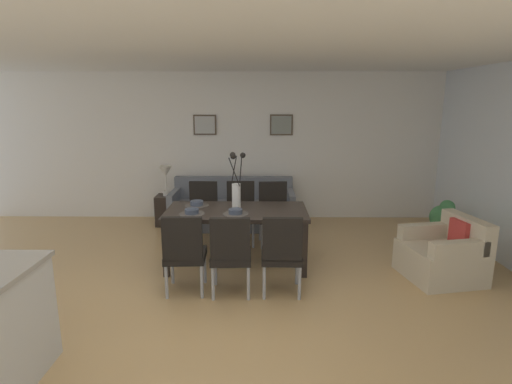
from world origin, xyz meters
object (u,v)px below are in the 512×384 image
Objects in this scene: dining_table at (237,216)px; dining_chair_far_right at (241,209)px; armchair at (444,255)px; sofa at (233,210)px; bowl_near_right at (197,203)px; dining_chair_near_right at (203,210)px; dining_chair_mid_right at (274,210)px; dining_chair_far_left at (231,251)px; framed_picture_center at (281,125)px; centerpiece_vase at (236,188)px; bowl_near_left at (192,211)px; side_table at (167,210)px; bowl_far_left at (235,211)px; framed_picture_left at (205,125)px; dining_chair_mid_left at (282,251)px; potted_plant at (442,219)px; table_lamp at (166,174)px; dining_chair_near_left at (184,250)px.

dining_chair_far_right reaches higher than dining_table.
dining_chair_far_right is at bearing 153.38° from armchair.
bowl_near_right is at bearing -104.00° from sofa.
dining_chair_near_right is 1.00× the size of dining_chair_mid_right.
dining_chair_mid_right is at bearing 148.88° from armchair.
dining_chair_mid_right is at bearing -0.44° from dining_chair_near_right.
armchair is (2.54, 0.49, -0.23)m from dining_chair_far_left.
dining_chair_far_right is 2.29× the size of framed_picture_center.
dining_chair_far_right reaches higher than armchair.
bowl_near_left is (-0.54, -0.21, -0.24)m from centerpiece_vase.
dining_chair_near_right is 0.69m from bowl_near_right.
centerpiece_vase is 2.66m from armchair.
side_table is at bearing 129.72° from dining_chair_near_right.
bowl_near_left is at bearing -159.22° from dining_table.
dining_chair_far_left is 0.98× the size of armchair.
bowl_near_right is at bearing 142.81° from bowl_far_left.
side_table is at bearing -143.99° from framed_picture_left.
dining_chair_far_right is at bearing 107.05° from dining_chair_mid_left.
dining_chair_mid_right is (-0.04, 1.69, 0.00)m from dining_chair_mid_left.
dining_chair_mid_right is 2.29× the size of framed_picture_center.
dining_chair_far_left is 2.60m from armchair.
bowl_near_left is (-1.04, -1.04, 0.27)m from dining_chair_mid_right.
bowl_near_right is at bearing 159.22° from dining_table.
centerpiece_vase is at bearing -164.32° from potted_plant.
sofa is at bearing -1.26° from table_lamp.
centerpiece_vase reaches higher than potted_plant.
armchair reaches higher than side_table.
bowl_near_left is at bearing -163.51° from potted_plant.
table_lamp reaches higher than dining_chair_mid_right.
armchair is (3.07, -0.18, -0.49)m from bowl_near_left.
table_lamp is 1.11m from framed_picture_left.
dining_chair_far_right is at bearing 175.32° from dining_chair_mid_right.
dining_chair_near_right and dining_chair_far_left have the same top height.
framed_picture_center is (1.35, -0.00, 0.00)m from framed_picture_left.
dining_chair_near_left is 1.00× the size of dining_chair_near_right.
side_table is at bearing 125.38° from dining_chair_mid_left.
dining_chair_mid_right is at bearing 58.81° from dining_table.
bowl_far_left is at bearing 0.00° from bowl_near_left.
dining_chair_far_right is 1.24m from bowl_near_left.
potted_plant is (3.60, 0.01, -0.14)m from dining_chair_near_right.
table_lamp is (-0.76, 1.53, 0.11)m from bowl_near_right.
framed_picture_left is (0.63, 0.46, 1.43)m from side_table.
potted_plant is (4.35, -0.88, 0.11)m from side_table.
armchair is (3.83, -2.12, -0.61)m from table_lamp.
bowl_near_right is at bearing 115.90° from dining_chair_far_left.
potted_plant is at bearing -29.43° from framed_picture_center.
armchair is (1.98, 0.47, -0.23)m from dining_chair_mid_left.
framed_picture_center is (1.98, 0.46, 0.80)m from table_lamp.
sofa is at bearing -43.41° from framed_picture_left.
framed_picture_center is at bearing 47.61° from dining_chair_near_right.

